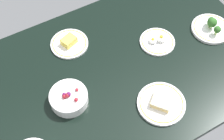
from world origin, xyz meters
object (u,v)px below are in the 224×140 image
object	(u,v)px
plate_eggs	(157,41)
bowl_berries	(69,98)
plate_sandwich	(161,103)
plate_broccoli	(211,27)
plate_cheese	(69,43)

from	to	relation	value
plate_eggs	bowl_berries	bearing A→B (deg)	-170.71
plate_sandwich	plate_broccoli	world-z (taller)	plate_broccoli
plate_cheese	plate_sandwich	bearing A→B (deg)	-67.17
plate_cheese	plate_broccoli	world-z (taller)	plate_broccoli
plate_eggs	plate_broccoli	xyz separation A→B (cm)	(29.13, -6.74, 1.01)
plate_eggs	plate_sandwich	world-z (taller)	same
plate_eggs	plate_cheese	size ratio (longest dim) A/B	0.94
bowl_berries	plate_broccoli	bearing A→B (deg)	1.39
plate_eggs	plate_sandwich	distance (cm)	35.35
plate_cheese	plate_sandwich	xyz separation A→B (cm)	(21.46, -50.98, 0.12)
bowl_berries	plate_cheese	distance (cm)	32.56
bowl_berries	plate_broccoli	distance (cm)	82.61
plate_cheese	plate_broccoli	size ratio (longest dim) A/B	0.94
plate_eggs	plate_broccoli	size ratio (longest dim) A/B	0.88
plate_eggs	plate_sandwich	xyz separation A→B (cm)	(-18.32, -30.24, 0.27)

